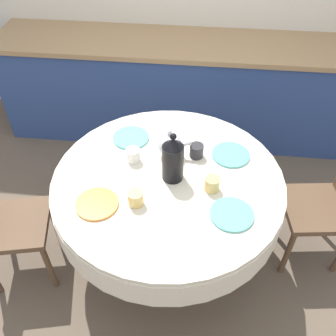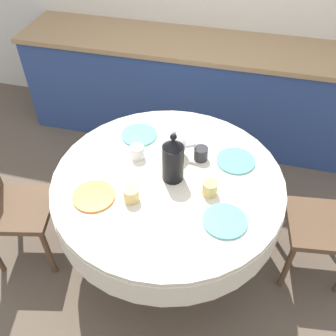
{
  "view_description": "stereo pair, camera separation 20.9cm",
  "coord_description": "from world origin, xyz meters",
  "views": [
    {
      "loc": [
        0.16,
        -1.5,
        2.27
      ],
      "look_at": [
        0.0,
        0.0,
        0.82
      ],
      "focal_mm": 40.0,
      "sensor_mm": 36.0,
      "label": 1
    },
    {
      "loc": [
        0.37,
        -1.47,
        2.27
      ],
      "look_at": [
        0.0,
        0.0,
        0.82
      ],
      "focal_mm": 40.0,
      "sensor_mm": 36.0,
      "label": 2
    }
  ],
  "objects": [
    {
      "name": "teapot",
      "position": [
        -0.01,
        0.2,
        0.82
      ],
      "size": [
        0.21,
        0.15,
        0.2
      ],
      "color": "white",
      "rests_on": "dining_table"
    },
    {
      "name": "chair_right",
      "position": [
        -0.99,
        -0.22,
        0.51
      ],
      "size": [
        0.48,
        0.48,
        0.9
      ],
      "rotation": [
        0.0,
        0.0,
        -1.35
      ],
      "color": "brown",
      "rests_on": "ground_plane"
    },
    {
      "name": "plate_far_left",
      "position": [
        -0.28,
        0.33,
        0.74
      ],
      "size": [
        0.23,
        0.23,
        0.01
      ],
      "primitive_type": "cylinder",
      "color": "#60BCB7",
      "rests_on": "dining_table"
    },
    {
      "name": "plate_far_right",
      "position": [
        0.36,
        0.23,
        0.74
      ],
      "size": [
        0.23,
        0.23,
        0.01
      ],
      "primitive_type": "cylinder",
      "color": "#60BCB7",
      "rests_on": "dining_table"
    },
    {
      "name": "cup_near_right",
      "position": [
        0.25,
        -0.06,
        0.78
      ],
      "size": [
        0.08,
        0.08,
        0.08
      ],
      "primitive_type": "cylinder",
      "color": "#DBB766",
      "rests_on": "dining_table"
    },
    {
      "name": "ground_plane",
      "position": [
        0.0,
        0.0,
        0.0
      ],
      "size": [
        12.0,
        12.0,
        0.0
      ],
      "primitive_type": "plane",
      "color": "brown"
    },
    {
      "name": "kitchen_counter",
      "position": [
        0.0,
        1.42,
        0.45
      ],
      "size": [
        3.24,
        0.64,
        0.9
      ],
      "color": "#2D4784",
      "rests_on": "ground_plane"
    },
    {
      "name": "cup_near_left",
      "position": [
        -0.15,
        -0.21,
        0.78
      ],
      "size": [
        0.08,
        0.08,
        0.08
      ],
      "primitive_type": "cylinder",
      "color": "#DBB766",
      "rests_on": "dining_table"
    },
    {
      "name": "coffee_carafe",
      "position": [
        0.03,
        0.01,
        0.87
      ],
      "size": [
        0.12,
        0.12,
        0.32
      ],
      "color": "black",
      "rests_on": "dining_table"
    },
    {
      "name": "cup_far_left",
      "position": [
        -0.22,
        0.13,
        0.78
      ],
      "size": [
        0.08,
        0.08,
        0.08
      ],
      "primitive_type": "cylinder",
      "color": "white",
      "rests_on": "dining_table"
    },
    {
      "name": "dining_table",
      "position": [
        0.0,
        0.0,
        0.61
      ],
      "size": [
        1.35,
        1.35,
        0.74
      ],
      "color": "tan",
      "rests_on": "ground_plane"
    },
    {
      "name": "cup_far_right",
      "position": [
        0.15,
        0.21,
        0.78
      ],
      "size": [
        0.08,
        0.08,
        0.08
      ],
      "primitive_type": "cylinder",
      "color": "#28282D",
      "rests_on": "dining_table"
    },
    {
      "name": "plate_near_right",
      "position": [
        0.36,
        -0.24,
        0.74
      ],
      "size": [
        0.23,
        0.23,
        0.01
      ],
      "primitive_type": "cylinder",
      "color": "#60BCB7",
      "rests_on": "dining_table"
    },
    {
      "name": "plate_near_left",
      "position": [
        -0.36,
        -0.24,
        0.74
      ],
      "size": [
        0.23,
        0.23,
        0.01
      ],
      "primitive_type": "cylinder",
      "color": "orange",
      "rests_on": "dining_table"
    }
  ]
}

